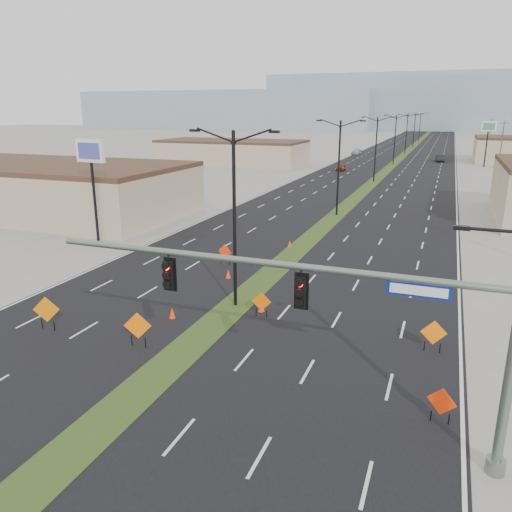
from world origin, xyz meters
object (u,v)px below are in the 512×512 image
(construction_sign_3, at_px, (261,303))
(cone_1, at_px, (228,274))
(construction_sign_0, at_px, (46,311))
(streetlight_2, at_px, (376,147))
(signal_mast, at_px, (356,312))
(streetlight_6, at_px, (420,126))
(car_far, at_px, (356,152))
(streetlight_0, at_px, (234,215))
(car_mid, at_px, (440,158))
(cone_0, at_px, (172,313))
(construction_sign_1, at_px, (138,327))
(car_left, at_px, (341,167))
(streetlight_1, at_px, (339,165))
(construction_sign_2, at_px, (225,253))
(cone_2, at_px, (261,306))
(pole_sign_east_far, at_px, (488,130))
(pole_sign_west, at_px, (91,159))
(streetlight_4, at_px, (407,133))
(construction_sign_5, at_px, (442,403))
(streetlight_3, at_px, (395,138))
(construction_sign_4, at_px, (434,334))
(streetlight_5, at_px, (414,129))

(construction_sign_3, xyz_separation_m, cone_1, (-4.39, 5.35, -0.53))
(construction_sign_0, bearing_deg, streetlight_2, 61.50)
(signal_mast, xyz_separation_m, streetlight_6, (-8.56, 178.00, 0.63))
(car_far, bearing_deg, signal_mast, -75.96)
(streetlight_0, xyz_separation_m, car_far, (-11.50, 105.77, -4.73))
(car_mid, relative_size, cone_0, 7.47)
(car_mid, bearing_deg, cone_1, -104.85)
(streetlight_6, bearing_deg, construction_sign_1, -90.75)
(car_left, bearing_deg, streetlight_1, -84.49)
(streetlight_6, bearing_deg, construction_sign_0, -92.55)
(construction_sign_2, relative_size, cone_1, 2.62)
(cone_2, height_order, pole_sign_east_far, pole_sign_east_far)
(signal_mast, xyz_separation_m, pole_sign_east_far, (8.99, 95.43, 2.44))
(car_left, height_order, pole_sign_west, pole_sign_west)
(streetlight_4, xyz_separation_m, construction_sign_5, (11.50, -119.87, -4.59))
(construction_sign_1, relative_size, construction_sign_5, 1.24)
(signal_mast, distance_m, construction_sign_1, 11.97)
(construction_sign_2, distance_m, pole_sign_east_far, 81.46)
(streetlight_0, distance_m, cone_1, 7.13)
(streetlight_4, bearing_deg, car_mid, -63.73)
(streetlight_6, height_order, construction_sign_2, streetlight_6)
(streetlight_1, distance_m, streetlight_6, 140.00)
(streetlight_3, distance_m, cone_0, 87.15)
(streetlight_0, distance_m, pole_sign_west, 19.79)
(pole_sign_west, bearing_deg, streetlight_4, 85.75)
(streetlight_6, bearing_deg, streetlight_2, -90.00)
(signal_mast, bearing_deg, cone_1, 127.34)
(streetlight_0, bearing_deg, construction_sign_3, -26.60)
(streetlight_6, distance_m, construction_sign_3, 169.08)
(signal_mast, relative_size, cone_2, 24.96)
(car_mid, distance_m, pole_sign_east_far, 13.59)
(streetlight_3, distance_m, pole_sign_west, 76.37)
(streetlight_2, bearing_deg, signal_mast, -82.61)
(construction_sign_5, relative_size, pole_sign_east_far, 0.16)
(construction_sign_1, bearing_deg, signal_mast, -35.68)
(car_left, height_order, cone_2, car_left)
(construction_sign_4, xyz_separation_m, pole_sign_west, (-28.24, 11.69, 6.11))
(streetlight_3, xyz_separation_m, cone_2, (1.74, -84.34, -5.09))
(streetlight_3, relative_size, car_mid, 2.18)
(streetlight_4, distance_m, pole_sign_east_far, 31.89)
(streetlight_3, bearing_deg, construction_sign_3, -88.65)
(car_mid, height_order, construction_sign_2, construction_sign_2)
(construction_sign_2, bearing_deg, cone_2, -36.50)
(car_mid, xyz_separation_m, construction_sign_0, (-16.78, -100.38, 0.33))
(cone_1, relative_size, pole_sign_west, 0.07)
(pole_sign_west, bearing_deg, construction_sign_2, -5.46)
(car_far, bearing_deg, car_mid, -26.11)
(signal_mast, height_order, construction_sign_2, signal_mast)
(streetlight_5, bearing_deg, car_far, -108.57)
(pole_sign_east_far, bearing_deg, cone_0, -119.53)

